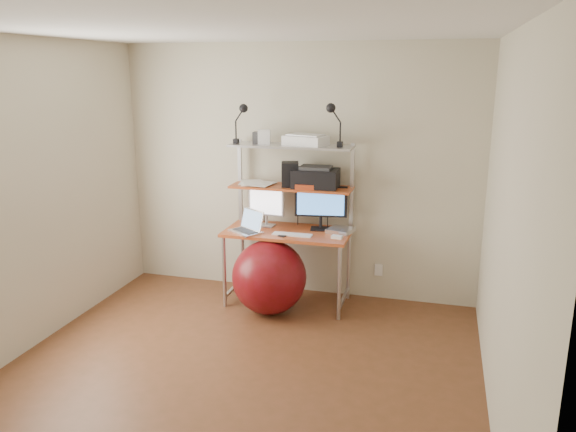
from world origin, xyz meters
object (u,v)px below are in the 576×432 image
at_px(monitor_silver, 266,205).
at_px(exercise_ball, 269,277).
at_px(laptop, 249,227).
at_px(printer, 316,177).
at_px(monitor_black, 321,204).

relative_size(monitor_silver, exercise_ball, 0.58).
xyz_separation_m(laptop, printer, (0.59, 0.27, 0.46)).
bearing_deg(monitor_black, printer, 170.36).
bearing_deg(printer, laptop, -157.46).
height_order(monitor_silver, laptop, monitor_silver).
bearing_deg(monitor_black, laptop, -166.32).
relative_size(monitor_silver, laptop, 1.06).
relative_size(laptop, printer, 0.88).
distance_m(monitor_silver, printer, 0.57).
height_order(laptop, exercise_ball, laptop).
relative_size(laptop, exercise_ball, 0.55).
xyz_separation_m(printer, exercise_ball, (-0.35, -0.40, -0.90)).
xyz_separation_m(monitor_black, laptop, (-0.64, -0.27, -0.21)).
bearing_deg(monitor_silver, exercise_ball, -65.11).
bearing_deg(monitor_black, exercise_ball, -143.52).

